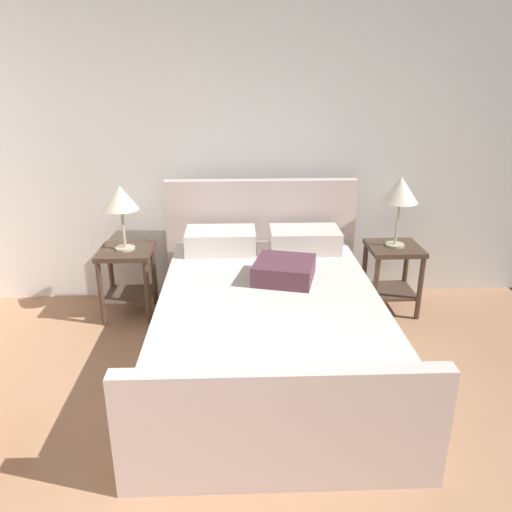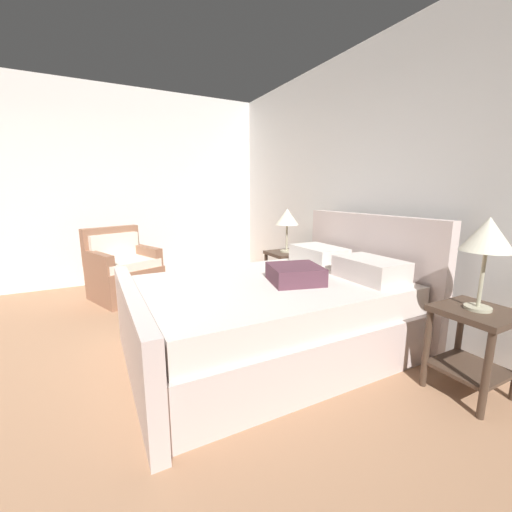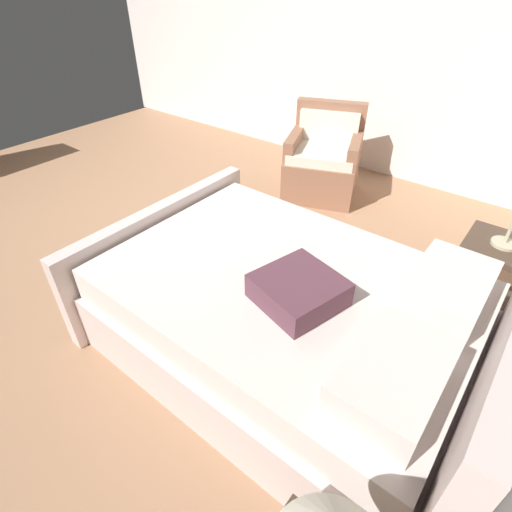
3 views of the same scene
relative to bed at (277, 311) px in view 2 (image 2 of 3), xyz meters
The scene contains 9 objects.
ground_plane 1.95m from the bed, 97.53° to the right, with size 5.42×6.26×0.02m, color #A77A59.
wall_back 1.69m from the bed, 100.99° to the left, with size 5.54×0.12×2.82m, color white.
wall_side_left 3.72m from the bed, 147.87° to the right, with size 0.12×6.38×2.82m, color white.
bed is the anchor object (origin of this frame).
nightstand_right 1.41m from the bed, 35.80° to the left, with size 0.44×0.44×0.60m.
table_lamp_right 1.59m from the bed, 35.80° to the left, with size 0.30×0.30×0.60m.
nightstand_left 1.42m from the bed, 143.73° to the left, with size 0.44×0.44×0.60m.
table_lamp_left 1.57m from the bed, 143.73° to the left, with size 0.29×0.29×0.54m.
armchair 2.35m from the bed, 154.19° to the right, with size 0.94×0.93×0.90m.
Camera 2 is at (2.46, 0.53, 1.35)m, focal length 22.46 mm.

